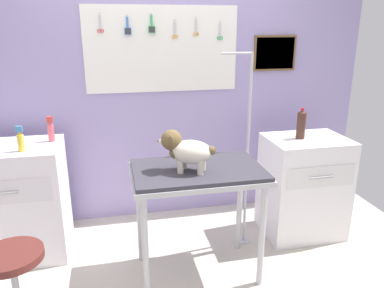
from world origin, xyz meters
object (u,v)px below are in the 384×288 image
object	(u,v)px
grooming_table	(198,180)
stool	(13,268)
counter_left	(14,201)
grooming_arm	(246,160)
dog	(186,150)
cabinet_right	(303,186)
soda_bottle	(301,124)
pump_bottle_white	(21,141)

from	to	relation	value
grooming_table	stool	distance (m)	1.28
counter_left	grooming_arm	bearing A→B (deg)	-7.42
dog	cabinet_right	world-z (taller)	dog
dog	soda_bottle	world-z (taller)	soda_bottle
grooming_table	soda_bottle	world-z (taller)	soda_bottle
grooming_table	pump_bottle_white	xyz separation A→B (m)	(-1.24, 0.42, 0.25)
dog	counter_left	xyz separation A→B (m)	(-1.29, 0.60, -0.54)
cabinet_right	soda_bottle	size ratio (longest dim) A/B	3.41
grooming_arm	cabinet_right	bearing A→B (deg)	5.95
soda_bottle	stool	bearing A→B (deg)	-159.97
dog	soda_bottle	distance (m)	1.16
grooming_arm	cabinet_right	size ratio (longest dim) A/B	1.82
grooming_arm	grooming_table	bearing A→B (deg)	-146.30
pump_bottle_white	soda_bottle	bearing A→B (deg)	-0.82
dog	stool	distance (m)	1.26
pump_bottle_white	stool	bearing A→B (deg)	-86.06
dog	stool	bearing A→B (deg)	-161.73
grooming_table	grooming_arm	world-z (taller)	grooming_arm
dog	cabinet_right	size ratio (longest dim) A/B	0.44
stool	soda_bottle	bearing A→B (deg)	20.03
grooming_arm	soda_bottle	distance (m)	0.57
grooming_table	stool	bearing A→B (deg)	-161.41
dog	pump_bottle_white	distance (m)	1.23
grooming_table	soda_bottle	xyz separation A→B (m)	(0.99, 0.39, 0.26)
dog	stool	world-z (taller)	dog
counter_left	dog	bearing A→B (deg)	-25.00
dog	cabinet_right	xyz separation A→B (m)	(1.15, 0.42, -0.56)
grooming_arm	pump_bottle_white	distance (m)	1.74
dog	pump_bottle_white	world-z (taller)	dog
pump_bottle_white	grooming_arm	bearing A→B (deg)	-3.46
grooming_arm	dog	size ratio (longest dim) A/B	4.17
dog	pump_bottle_white	size ratio (longest dim) A/B	2.04
dog	pump_bottle_white	xyz separation A→B (m)	(-1.14, 0.46, -0.00)
stool	soda_bottle	xyz separation A→B (m)	(2.17, 0.79, 0.53)
cabinet_right	soda_bottle	bearing A→B (deg)	169.37
stool	pump_bottle_white	distance (m)	0.98
grooming_table	dog	distance (m)	0.27
grooming_table	dog	size ratio (longest dim) A/B	2.41
grooming_arm	cabinet_right	world-z (taller)	grooming_arm
cabinet_right	stool	xyz separation A→B (m)	(-2.23, -0.78, 0.04)
cabinet_right	stool	world-z (taller)	cabinet_right
counter_left	soda_bottle	world-z (taller)	soda_bottle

